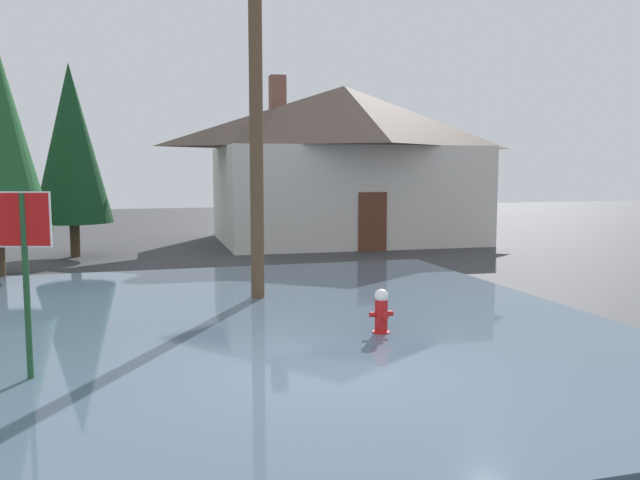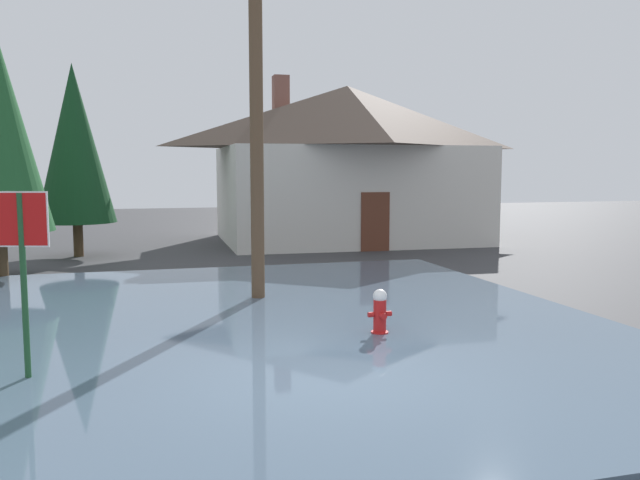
% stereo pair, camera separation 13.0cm
% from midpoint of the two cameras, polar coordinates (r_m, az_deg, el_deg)
% --- Properties ---
extents(ground_plane, '(80.00, 80.00, 0.10)m').
position_cam_midpoint_polar(ground_plane, '(8.92, 1.25, -12.37)').
color(ground_plane, '#38383A').
extents(flood_puddle, '(12.77, 13.53, 0.08)m').
position_cam_midpoint_polar(flood_puddle, '(11.90, -6.23, -7.23)').
color(flood_puddle, '#4C6075').
rests_on(flood_puddle, ground).
extents(lane_stop_bar, '(4.24, 0.58, 0.01)m').
position_cam_midpoint_polar(lane_stop_bar, '(6.93, 10.32, -17.58)').
color(lane_stop_bar, silver).
rests_on(lane_stop_bar, ground).
extents(stop_sign_near, '(0.69, 0.22, 2.50)m').
position_cam_midpoint_polar(stop_sign_near, '(9.24, -23.90, -0.60)').
color(stop_sign_near, '#1E4C28').
rests_on(stop_sign_near, ground).
extents(fire_hydrant, '(0.41, 0.35, 0.81)m').
position_cam_midpoint_polar(fire_hydrant, '(11.06, 5.51, -6.33)').
color(fire_hydrant, red).
rests_on(fire_hydrant, ground).
extents(utility_pole, '(1.60, 0.28, 8.21)m').
position_cam_midpoint_polar(utility_pole, '(13.94, -5.24, 12.30)').
color(utility_pole, brown).
rests_on(utility_pole, ground).
extents(house, '(10.33, 7.67, 6.39)m').
position_cam_midpoint_polar(house, '(25.65, 2.47, 6.80)').
color(house, beige).
rests_on(house, ground).
extents(pine_tree_far_center, '(2.42, 2.42, 6.06)m').
position_cam_midpoint_polar(pine_tree_far_center, '(22.31, -20.22, 7.78)').
color(pine_tree_far_center, '#4C3823').
rests_on(pine_tree_far_center, ground).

